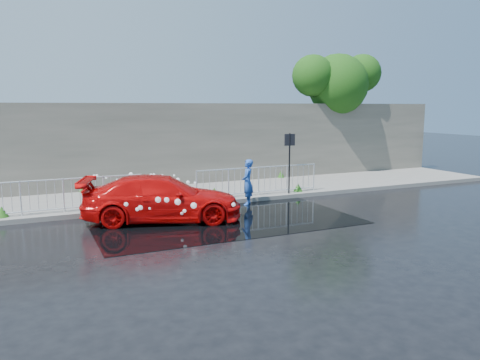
# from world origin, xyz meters

# --- Properties ---
(ground) EXTENTS (90.00, 90.00, 0.00)m
(ground) POSITION_xyz_m (0.00, 0.00, 0.00)
(ground) COLOR black
(ground) RESTS_ON ground
(pavement) EXTENTS (30.00, 4.00, 0.15)m
(pavement) POSITION_xyz_m (0.00, 5.00, 0.07)
(pavement) COLOR slate
(pavement) RESTS_ON ground
(curb) EXTENTS (30.00, 0.25, 0.16)m
(curb) POSITION_xyz_m (0.00, 3.00, 0.08)
(curb) COLOR slate
(curb) RESTS_ON ground
(retaining_wall) EXTENTS (30.00, 0.60, 3.50)m
(retaining_wall) POSITION_xyz_m (0.00, 7.20, 1.90)
(retaining_wall) COLOR #575349
(retaining_wall) RESTS_ON pavement
(puddle) EXTENTS (8.00, 5.00, 0.01)m
(puddle) POSITION_xyz_m (0.50, 1.00, 0.01)
(puddle) COLOR black
(puddle) RESTS_ON ground
(sign_post) EXTENTS (0.45, 0.06, 2.50)m
(sign_post) POSITION_xyz_m (4.20, 3.10, 1.72)
(sign_post) COLOR black
(sign_post) RESTS_ON ground
(tree) EXTENTS (5.00, 3.07, 6.17)m
(tree) POSITION_xyz_m (9.47, 7.41, 4.74)
(tree) COLOR #332114
(tree) RESTS_ON ground
(railing_left) EXTENTS (5.05, 0.05, 1.10)m
(railing_left) POSITION_xyz_m (-4.00, 3.35, 0.74)
(railing_left) COLOR silver
(railing_left) RESTS_ON pavement
(railing_right) EXTENTS (5.05, 0.05, 1.10)m
(railing_right) POSITION_xyz_m (3.00, 3.35, 0.74)
(railing_right) COLOR silver
(railing_right) RESTS_ON pavement
(weeds) EXTENTS (12.17, 3.93, 0.41)m
(weeds) POSITION_xyz_m (-0.16, 4.48, 0.33)
(weeds) COLOR #154713
(weeds) RESTS_ON pavement
(water_spray) EXTENTS (3.64, 5.55, 1.00)m
(water_spray) POSITION_xyz_m (-1.21, 2.58, 0.78)
(water_spray) COLOR white
(water_spray) RESTS_ON ground
(red_car) EXTENTS (5.21, 3.35, 1.41)m
(red_car) POSITION_xyz_m (-1.27, 1.50, 0.70)
(red_car) COLOR red
(red_car) RESTS_ON ground
(person) EXTENTS (0.66, 0.72, 1.64)m
(person) POSITION_xyz_m (2.16, 2.56, 0.82)
(person) COLOR blue
(person) RESTS_ON ground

